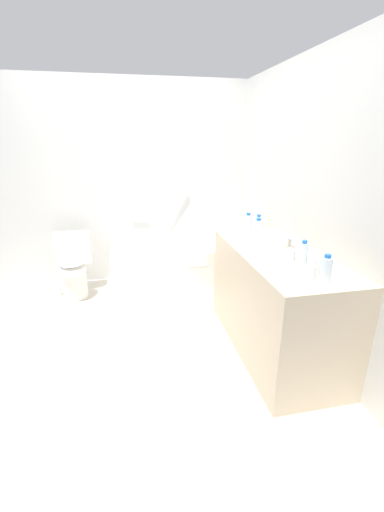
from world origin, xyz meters
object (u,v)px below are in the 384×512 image
at_px(sink_faucet, 289,243).
at_px(water_bottle_1, 248,224).
at_px(drinking_glass_2, 291,254).
at_px(sink_basin, 269,244).
at_px(water_bottle_0, 326,270).
at_px(drinking_glass_0, 315,266).
at_px(drinking_glass_1, 301,257).
at_px(drinking_glass_3, 310,272).
at_px(water_bottle_4, 303,257).
at_px(toilet, 74,266).
at_px(water_bottle_3, 258,230).
at_px(bathtub, 180,264).
at_px(toilet_paper_roll, 56,292).
at_px(water_bottle_2, 258,226).

relative_size(sink_faucet, water_bottle_1, 0.78).
bearing_deg(drinking_glass_2, water_bottle_1, 94.25).
bearing_deg(sink_basin, water_bottle_0, -85.43).
distance_m(drinking_glass_0, drinking_glass_1, 0.20).
height_order(drinking_glass_0, drinking_glass_3, drinking_glass_0).
bearing_deg(drinking_glass_2, water_bottle_4, -97.37).
distance_m(toilet, water_bottle_3, 2.09).
relative_size(drinking_glass_0, drinking_glass_3, 1.19).
height_order(bathtub, drinking_glass_0, bathtub).
relative_size(water_bottle_1, drinking_glass_2, 2.50).
relative_size(toilet, toilet_paper_roll, 6.57).
height_order(water_bottle_1, drinking_glass_2, water_bottle_1).
bearing_deg(water_bottle_0, sink_faucet, 80.45).
distance_m(bathtub, drinking_glass_1, 1.90).
bearing_deg(water_bottle_0, water_bottle_3, 92.99).
height_order(sink_faucet, water_bottle_3, water_bottle_3).
distance_m(water_bottle_2, drinking_glass_0, 0.91).
bearing_deg(bathtub, drinking_glass_3, -75.58).
bearing_deg(water_bottle_2, toilet, 152.98).
bearing_deg(drinking_glass_1, drinking_glass_3, -108.15).
xyz_separation_m(toilet, water_bottle_4, (1.74, -1.75, 0.61)).
height_order(drinking_glass_2, drinking_glass_3, drinking_glass_3).
xyz_separation_m(drinking_glass_1, drinking_glass_2, (-0.04, 0.07, -0.00)).
height_order(sink_basin, water_bottle_4, water_bottle_4).
xyz_separation_m(drinking_glass_0, toilet_paper_roll, (-2.03, 1.84, -0.86)).
relative_size(toilet, sink_basin, 2.44).
bearing_deg(bathtub, water_bottle_2, -60.09).
bearing_deg(bathtub, drinking_glass_0, -72.88).
distance_m(water_bottle_0, water_bottle_1, 1.17).
bearing_deg(drinking_glass_2, water_bottle_0, -89.49).
bearing_deg(sink_basin, water_bottle_2, 81.01).
height_order(water_bottle_0, drinking_glass_1, water_bottle_0).
bearing_deg(bathtub, water_bottle_0, -74.72).
relative_size(bathtub, water_bottle_1, 8.31).
distance_m(water_bottle_0, drinking_glass_3, 0.10).
height_order(water_bottle_0, water_bottle_4, water_bottle_4).
bearing_deg(sink_basin, drinking_glass_1, -75.19).
xyz_separation_m(water_bottle_0, water_bottle_4, (-0.03, 0.22, 0.01)).
bearing_deg(water_bottle_0, drinking_glass_0, 81.61).
bearing_deg(toilet_paper_roll, water_bottle_0, -44.88).
height_order(water_bottle_3, drinking_glass_2, water_bottle_3).
bearing_deg(water_bottle_3, drinking_glass_3, -90.24).
distance_m(water_bottle_2, drinking_glass_3, 0.99).
xyz_separation_m(sink_faucet, water_bottle_0, (-0.12, -0.70, 0.05)).
relative_size(drinking_glass_1, drinking_glass_3, 0.97).
xyz_separation_m(sink_faucet, drinking_glass_0, (-0.09, -0.54, 0.02)).
bearing_deg(water_bottle_2, toilet_paper_roll, 155.16).
distance_m(water_bottle_2, drinking_glass_2, 0.64).
relative_size(water_bottle_4, drinking_glass_3, 2.40).
height_order(toilet, toilet_paper_roll, toilet).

